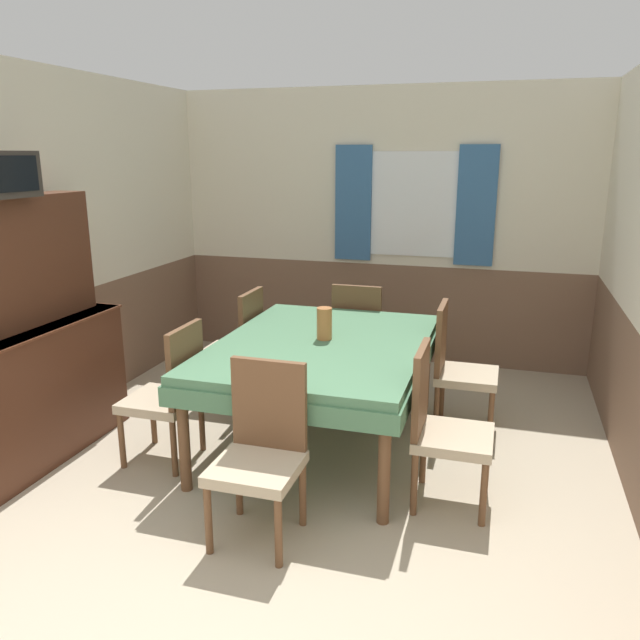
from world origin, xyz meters
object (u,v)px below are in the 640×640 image
at_px(chair_right_near, 441,424).
at_px(sideboard, 29,353).
at_px(chair_head_near, 261,448).
at_px(dining_table, 322,355).
at_px(chair_left_near, 170,391).
at_px(chair_right_far, 457,365).
at_px(vase, 324,324).
at_px(chair_left_far, 238,344).
at_px(chair_head_window, 359,334).

xyz_separation_m(chair_right_near, sideboard, (-2.67, -0.18, 0.23)).
xyz_separation_m(chair_head_near, sideboard, (-1.79, 0.40, 0.23)).
bearing_deg(dining_table, chair_left_near, -148.37).
height_order(chair_right_far, chair_right_near, same).
height_order(sideboard, vase, sideboard).
xyz_separation_m(chair_left_near, sideboard, (-0.92, -0.18, 0.23)).
distance_m(chair_right_near, chair_left_near, 1.75).
bearing_deg(chair_left_far, dining_table, -121.63).
relative_size(chair_right_far, chair_head_near, 1.00).
bearing_deg(chair_head_near, sideboard, -12.56).
relative_size(chair_left_far, chair_right_far, 1.00).
relative_size(chair_right_far, vase, 4.24).
xyz_separation_m(chair_head_window, sideboard, (-1.79, -1.85, 0.23)).
xyz_separation_m(chair_right_far, vase, (-0.88, -0.48, 0.37)).
bearing_deg(chair_right_far, vase, -61.28).
relative_size(chair_right_near, sideboard, 0.54).
distance_m(dining_table, chair_left_far, 1.04).
distance_m(chair_left_far, vase, 1.06).
distance_m(chair_head_window, chair_right_far, 1.05).
distance_m(chair_head_window, chair_head_near, 2.25).
bearing_deg(sideboard, chair_head_window, 45.84).
height_order(chair_right_far, vase, vase).
xyz_separation_m(dining_table, chair_left_far, (-0.88, 0.54, -0.16)).
distance_m(chair_head_near, sideboard, 1.85).
bearing_deg(chair_right_near, chair_left_far, -121.63).
relative_size(chair_left_near, sideboard, 0.54).
bearing_deg(chair_head_near, chair_right_far, -117.76).
xyz_separation_m(chair_head_window, chair_right_far, (0.88, -0.58, 0.00)).
bearing_deg(sideboard, dining_table, 21.97).
bearing_deg(dining_table, chair_head_window, 90.00).
xyz_separation_m(dining_table, chair_head_window, (-0.00, 1.12, -0.16)).
relative_size(chair_right_near, vase, 4.24).
distance_m(chair_right_far, chair_right_near, 1.08).
relative_size(sideboard, vase, 7.83).
height_order(chair_right_near, chair_left_near, same).
distance_m(chair_right_far, chair_head_near, 1.88).
bearing_deg(chair_head_window, dining_table, -90.00).
relative_size(dining_table, vase, 8.59).
xyz_separation_m(chair_left_far, chair_right_far, (1.75, 0.00, 0.00)).
relative_size(chair_head_window, chair_left_near, 1.00).
xyz_separation_m(dining_table, vase, (-0.00, 0.06, 0.21)).
distance_m(chair_head_window, sideboard, 2.59).
bearing_deg(chair_head_near, chair_left_near, -33.73).
height_order(dining_table, chair_right_near, chair_right_near).
relative_size(chair_left_far, vase, 4.24).
relative_size(dining_table, chair_head_window, 2.03).
xyz_separation_m(sideboard, vase, (1.79, 0.78, 0.14)).
bearing_deg(chair_head_window, chair_left_near, -117.76).
bearing_deg(vase, dining_table, -88.72).
bearing_deg(vase, chair_left_far, 151.21).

